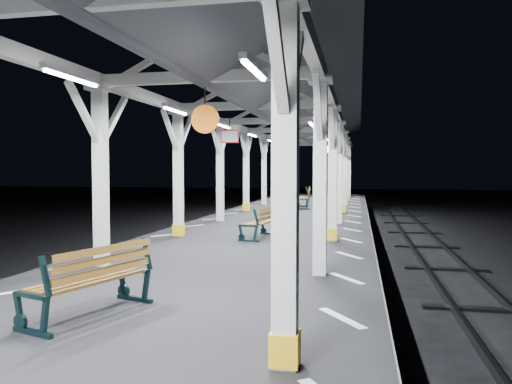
% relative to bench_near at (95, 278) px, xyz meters
% --- Properties ---
extents(ground, '(120.00, 120.00, 0.00)m').
position_rel_bench_near_xyz_m(ground, '(0.46, 4.96, -1.47)').
color(ground, black).
rests_on(ground, ground).
extents(platform, '(6.00, 50.00, 1.00)m').
position_rel_bench_near_xyz_m(platform, '(0.46, 4.96, -0.97)').
color(platform, black).
rests_on(platform, ground).
extents(hazard_stripes_left, '(1.00, 48.00, 0.01)m').
position_rel_bench_near_xyz_m(hazard_stripes_left, '(-1.99, 4.96, -0.47)').
color(hazard_stripes_left, silver).
rests_on(hazard_stripes_left, platform).
extents(hazard_stripes_right, '(1.00, 48.00, 0.01)m').
position_rel_bench_near_xyz_m(hazard_stripes_right, '(2.91, 4.96, -0.47)').
color(hazard_stripes_right, silver).
rests_on(hazard_stripes_right, platform).
extents(track_left, '(2.20, 60.00, 0.16)m').
position_rel_bench_near_xyz_m(track_left, '(-4.54, 4.96, -1.39)').
color(track_left, '#2D2D33').
rests_on(track_left, ground).
extents(track_right, '(2.20, 60.00, 0.16)m').
position_rel_bench_near_xyz_m(track_right, '(5.46, 4.96, -1.39)').
color(track_right, '#2D2D33').
rests_on(track_right, ground).
extents(canopy, '(5.40, 49.00, 4.65)m').
position_rel_bench_near_xyz_m(canopy, '(0.46, 4.94, 3.08)').
color(canopy, silver).
rests_on(canopy, platform).
extents(bench_near, '(1.05, 1.74, 0.89)m').
position_rel_bench_near_xyz_m(bench_near, '(0.00, 0.00, 0.00)').
color(bench_near, black).
rests_on(bench_near, platform).
extents(bench_mid, '(0.83, 1.59, 0.82)m').
position_rel_bench_near_xyz_m(bench_mid, '(0.68, 7.12, -0.04)').
color(bench_mid, black).
rests_on(bench_mid, platform).
extents(bench_far, '(0.86, 1.84, 0.96)m').
position_rel_bench_near_xyz_m(bench_far, '(0.69, 17.14, 0.04)').
color(bench_far, black).
rests_on(bench_far, platform).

